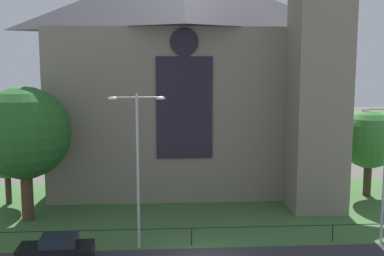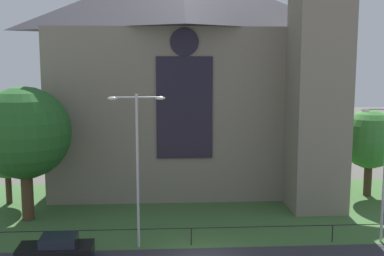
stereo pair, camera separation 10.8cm
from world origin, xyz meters
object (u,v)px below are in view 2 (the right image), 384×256
tree_left_far (7,149)px  tree_right_far (370,139)px  streetlamp_near (137,153)px  parked_car_black (56,249)px  tree_left_near (24,133)px  church_building (190,73)px

tree_left_far → tree_right_far: size_ratio=0.92×
streetlamp_near → parked_car_black: streetlamp_near is taller
streetlamp_near → parked_car_black: (-4.56, -1.82, -5.14)m
tree_left_near → parked_car_black: 10.02m
tree_right_far → parked_car_black: (-23.41, -12.11, -4.08)m
parked_car_black → tree_right_far: bearing=-154.3°
tree_left_near → parked_car_black: bearing=-64.1°
parked_car_black → streetlamp_near: bearing=-159.9°
church_building → tree_left_far: size_ratio=3.85×
tree_left_far → tree_left_near: size_ratio=0.70×
streetlamp_near → tree_left_far: bearing=137.8°
tree_right_far → tree_left_near: 27.48m
church_building → streetlamp_near: bearing=-105.5°
tree_left_far → streetlamp_near: bearing=-42.2°
streetlamp_near → parked_car_black: size_ratio=2.22×
tree_left_near → streetlamp_near: (8.20, -5.68, -0.42)m
church_building → parked_car_black: (-8.57, -16.28, -9.53)m
church_building → tree_left_near: (-12.22, -8.78, -3.97)m
tree_left_far → parked_car_black: 13.74m
tree_right_far → church_building: bearing=164.3°
church_building → parked_car_black: 20.72m
church_building → tree_left_far: (-14.86, -4.63, -5.85)m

